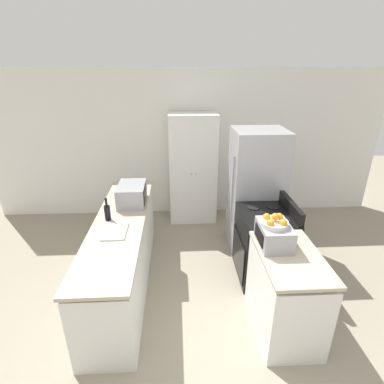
% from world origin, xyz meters
% --- Properties ---
extents(ground_plane, '(14.00, 14.00, 0.00)m').
position_xyz_m(ground_plane, '(0.00, 0.00, 0.00)').
color(ground_plane, gray).
extents(wall_back, '(7.00, 0.06, 2.60)m').
position_xyz_m(wall_back, '(0.00, 3.48, 1.30)').
color(wall_back, white).
rests_on(wall_back, ground_plane).
extents(counter_left, '(0.60, 2.61, 0.92)m').
position_xyz_m(counter_left, '(-0.89, 1.41, 0.44)').
color(counter_left, silver).
rests_on(counter_left, ground_plane).
extents(counter_right, '(0.60, 0.96, 0.92)m').
position_xyz_m(counter_right, '(0.89, 0.58, 0.44)').
color(counter_right, silver).
rests_on(counter_right, ground_plane).
extents(pantry_cabinet, '(0.81, 0.55, 1.90)m').
position_xyz_m(pantry_cabinet, '(0.08, 3.17, 0.95)').
color(pantry_cabinet, white).
rests_on(pantry_cabinet, ground_plane).
extents(stove, '(0.66, 0.76, 1.08)m').
position_xyz_m(stove, '(0.92, 1.46, 0.47)').
color(stove, black).
rests_on(stove, ground_plane).
extents(refrigerator, '(0.76, 0.70, 1.81)m').
position_xyz_m(refrigerator, '(0.96, 2.23, 0.91)').
color(refrigerator, '#A3A3A8').
rests_on(refrigerator, ground_plane).
extents(microwave, '(0.36, 0.50, 0.26)m').
position_xyz_m(microwave, '(-0.80, 1.88, 1.05)').
color(microwave, '#939399').
rests_on(microwave, counter_left).
extents(wine_bottle, '(0.07, 0.07, 0.28)m').
position_xyz_m(wine_bottle, '(-1.03, 1.41, 1.02)').
color(wine_bottle, black).
rests_on(wine_bottle, counter_left).
extents(toaster_oven, '(0.31, 0.42, 0.23)m').
position_xyz_m(toaster_oven, '(0.77, 0.78, 1.03)').
color(toaster_oven, '#939399').
rests_on(toaster_oven, counter_right).
extents(fruit_bowl, '(0.27, 0.27, 0.14)m').
position_xyz_m(fruit_bowl, '(0.76, 0.77, 1.19)').
color(fruit_bowl, silver).
rests_on(fruit_bowl, toaster_oven).
extents(cutting_board, '(0.25, 0.38, 0.02)m').
position_xyz_m(cutting_board, '(-0.89, 1.12, 0.93)').
color(cutting_board, silver).
rests_on(cutting_board, counter_left).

